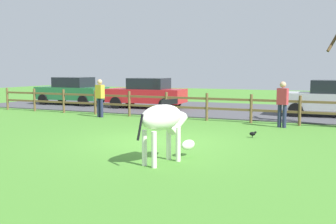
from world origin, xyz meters
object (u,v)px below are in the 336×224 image
at_px(crow_on_grass, 253,134).
at_px(parked_car_red, 147,93).
at_px(zebra, 164,122).
at_px(visitor_right_of_tree, 282,102).
at_px(parked_car_silver, 331,98).
at_px(parked_car_green, 72,91).
at_px(visitor_left_of_tree, 100,96).

bearing_deg(crow_on_grass, parked_car_red, 136.76).
distance_m(zebra, visitor_right_of_tree, 6.79).
bearing_deg(parked_car_silver, parked_car_red, 179.66).
height_order(parked_car_silver, parked_car_red, same).
distance_m(zebra, parked_car_green, 15.19).
xyz_separation_m(parked_car_silver, parked_car_green, (-13.81, 0.18, 0.00)).
bearing_deg(zebra, parked_car_red, 118.95).
relative_size(parked_car_green, parked_car_red, 0.98).
relative_size(crow_on_grass, parked_car_silver, 0.05).
xyz_separation_m(crow_on_grass, parked_car_red, (-6.96, 6.55, 0.72)).
bearing_deg(visitor_left_of_tree, zebra, -47.21).
xyz_separation_m(parked_car_green, visitor_right_of_tree, (12.33, -4.12, 0.06)).
distance_m(crow_on_grass, visitor_left_of_tree, 7.62).
distance_m(zebra, parked_car_silver, 10.99).
height_order(visitor_left_of_tree, visitor_right_of_tree, same).
relative_size(parked_car_red, visitor_right_of_tree, 2.51).
xyz_separation_m(zebra, parked_car_silver, (3.06, 10.55, -0.08)).
bearing_deg(parked_car_silver, parked_car_green, 179.26).
bearing_deg(parked_car_red, parked_car_silver, -0.34).
bearing_deg(zebra, parked_car_silver, 73.85).
distance_m(zebra, visitor_left_of_tree, 8.92).
distance_m(parked_car_red, visitor_right_of_tree, 8.45).
bearing_deg(crow_on_grass, parked_car_silver, 73.20).
xyz_separation_m(parked_car_silver, visitor_left_of_tree, (-9.12, -4.00, 0.06)).
xyz_separation_m(zebra, crow_on_grass, (1.10, 4.06, -0.80)).
bearing_deg(parked_car_green, parked_car_red, -1.46).
distance_m(parked_car_silver, visitor_right_of_tree, 4.21).
bearing_deg(visitor_left_of_tree, visitor_right_of_tree, 0.45).
bearing_deg(visitor_right_of_tree, zebra, -103.42).
bearing_deg(parked_car_red, visitor_left_of_tree, -92.77).
height_order(parked_car_red, visitor_right_of_tree, visitor_right_of_tree).
distance_m(crow_on_grass, parked_car_red, 9.58).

